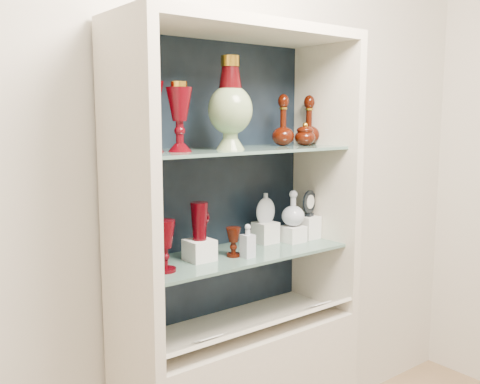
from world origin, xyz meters
TOP-DOWN VIEW (x-y plane):
  - wall_back at (0.00, 1.75)m, footprint 3.50×0.02m
  - cabinet_back_panel at (0.00, 1.72)m, footprint 0.98×0.02m
  - cabinet_side_left at (-0.48, 1.53)m, footprint 0.04×0.40m
  - cabinet_side_right at (0.48, 1.53)m, footprint 0.04×0.40m
  - cabinet_top_cap at (0.00, 1.53)m, footprint 1.00×0.40m
  - shelf_lower at (0.00, 1.55)m, footprint 0.92×0.34m
  - shelf_upper at (0.00, 1.55)m, footprint 0.92×0.34m
  - label_ledge at (0.00, 1.42)m, footprint 0.92×0.17m
  - label_card_0 at (0.34, 1.42)m, footprint 0.10×0.06m
  - label_card_1 at (-0.24, 1.42)m, footprint 0.10×0.06m
  - pedestal_lamp_left at (-0.37, 1.58)m, footprint 0.10×0.10m
  - pedestal_lamp_right at (-0.27, 1.53)m, footprint 0.10×0.10m
  - enamel_urn at (-0.06, 1.51)m, footprint 0.21×0.21m
  - ruby_decanter_a at (0.27, 1.58)m, footprint 0.12×0.12m
  - ruby_decanter_b at (0.44, 1.59)m, footprint 0.12×0.12m
  - lidded_bowl at (0.35, 1.53)m, footprint 0.11×0.11m
  - cobalt_goblet at (-0.44, 1.53)m, footprint 0.08×0.08m
  - ruby_goblet_tall at (-0.36, 1.50)m, footprint 0.09×0.09m
  - ruby_goblet_small at (-0.04, 1.52)m, footprint 0.06×0.06m
  - riser_ruby_pitcher at (-0.18, 1.55)m, footprint 0.10×0.10m
  - ruby_pitcher at (-0.18, 1.55)m, footprint 0.12×0.10m
  - clear_square_bottle at (-0.01, 1.47)m, footprint 0.05×0.05m
  - riser_flat_flask at (0.21, 1.61)m, footprint 0.09×0.09m
  - flat_flask at (0.21, 1.61)m, footprint 0.10×0.05m
  - riser_clear_round_decanter at (0.31, 1.55)m, footprint 0.09×0.09m
  - clear_round_decanter at (0.31, 1.55)m, footprint 0.11×0.11m
  - riser_cameo_medallion at (0.42, 1.56)m, footprint 0.08×0.08m
  - cameo_medallion at (0.42, 1.56)m, footprint 0.11×0.06m

SIDE VIEW (x-z plane):
  - label_ledge at x=0.00m, z-range 0.74..0.82m
  - label_card_0 at x=0.34m, z-range 0.78..0.81m
  - label_card_1 at x=-0.24m, z-range 0.78..0.81m
  - shelf_lower at x=0.00m, z-range 1.04..1.05m
  - riser_clear_round_decanter at x=0.31m, z-range 1.05..1.12m
  - riser_ruby_pitcher at x=-0.18m, z-range 1.05..1.13m
  - riser_flat_flask at x=0.21m, z-range 1.05..1.14m
  - riser_cameo_medallion at x=0.42m, z-range 1.05..1.15m
  - ruby_goblet_small at x=-0.04m, z-range 1.05..1.16m
  - clear_square_bottle at x=-0.01m, z-range 1.05..1.18m
  - cobalt_goblet at x=-0.44m, z-range 1.05..1.22m
  - ruby_goblet_tall at x=-0.36m, z-range 1.05..1.23m
  - clear_round_decanter at x=0.31m, z-range 1.12..1.27m
  - ruby_pitcher at x=-0.18m, z-range 1.13..1.27m
  - flat_flask at x=0.21m, z-range 1.14..1.27m
  - cameo_medallion at x=0.42m, z-range 1.15..1.27m
  - cabinet_back_panel at x=0.00m, z-range 0.75..1.90m
  - cabinet_side_left at x=-0.48m, z-range 0.75..1.90m
  - cabinet_side_right at x=0.48m, z-range 0.75..1.90m
  - wall_back at x=0.00m, z-range 0.00..2.80m
  - shelf_upper at x=0.00m, z-range 1.46..1.47m
  - lidded_bowl at x=0.35m, z-range 1.47..1.57m
  - ruby_decanter_b at x=0.44m, z-range 1.47..1.70m
  - ruby_decanter_a at x=0.27m, z-range 1.47..1.71m
  - pedestal_lamp_right at x=-0.27m, z-range 1.47..1.72m
  - pedestal_lamp_left at x=-0.37m, z-range 1.47..1.74m
  - enamel_urn at x=-0.06m, z-range 1.47..1.82m
  - cabinet_top_cap at x=0.00m, z-range 1.90..1.94m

